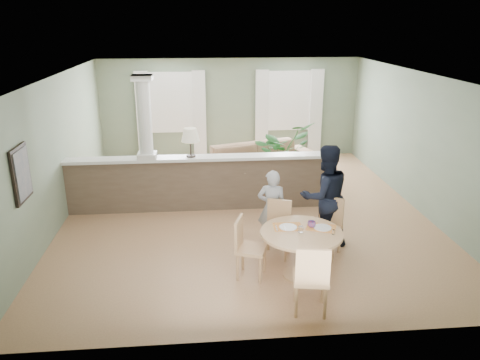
{
  "coord_description": "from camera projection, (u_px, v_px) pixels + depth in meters",
  "views": [
    {
      "loc": [
        -0.89,
        -8.69,
        3.67
      ],
      "look_at": [
        -0.19,
        -1.0,
        1.01
      ],
      "focal_mm": 35.0,
      "sensor_mm": 36.0,
      "label": 1
    }
  ],
  "objects": [
    {
      "name": "houseplant",
      "position": [
        281.0,
        154.0,
        10.71
      ],
      "size": [
        1.77,
        1.73,
        1.49
      ],
      "primitive_type": "imported",
      "rotation": [
        0.0,
        0.0,
        0.63
      ],
      "color": "#286529",
      "rests_on": "ground"
    },
    {
      "name": "ground",
      "position": [
        245.0,
        211.0,
        9.45
      ],
      "size": [
        8.0,
        8.0,
        0.0
      ],
      "primitive_type": "plane",
      "color": "tan",
      "rests_on": "ground"
    },
    {
      "name": "pony_wall",
      "position": [
        195.0,
        176.0,
        9.33
      ],
      "size": [
        5.32,
        0.38,
        2.7
      ],
      "color": "brown",
      "rests_on": "ground"
    },
    {
      "name": "man_person",
      "position": [
        325.0,
        196.0,
        7.77
      ],
      "size": [
        0.98,
        0.83,
        1.76
      ],
      "primitive_type": "imported",
      "rotation": [
        0.0,
        0.0,
        3.35
      ],
      "color": "black",
      "rests_on": "ground"
    },
    {
      "name": "chair_far_boy",
      "position": [
        278.0,
        226.0,
        7.57
      ],
      "size": [
        0.53,
        0.53,
        0.91
      ],
      "rotation": [
        0.0,
        0.0,
        -0.33
      ],
      "color": "tan",
      "rests_on": "ground"
    },
    {
      "name": "room_shell",
      "position": [
        241.0,
        116.0,
        9.45
      ],
      "size": [
        7.02,
        8.02,
        2.71
      ],
      "color": "gray",
      "rests_on": "ground"
    },
    {
      "name": "chair_near",
      "position": [
        311.0,
        276.0,
        5.98
      ],
      "size": [
        0.52,
        0.52,
        1.0
      ],
      "rotation": [
        0.0,
        0.0,
        2.97
      ],
      "color": "tan",
      "rests_on": "ground"
    },
    {
      "name": "dining_table",
      "position": [
        301.0,
        241.0,
        6.88
      ],
      "size": [
        1.21,
        1.21,
        0.83
      ],
      "rotation": [
        0.0,
        0.0,
        -0.03
      ],
      "color": "tan",
      "rests_on": "ground"
    },
    {
      "name": "child_person",
      "position": [
        272.0,
        208.0,
        7.83
      ],
      "size": [
        0.55,
        0.43,
        1.34
      ],
      "primitive_type": "imported",
      "rotation": [
        0.0,
        0.0,
        2.9
      ],
      "color": "#99999E",
      "rests_on": "ground"
    },
    {
      "name": "chair_far_man",
      "position": [
        328.0,
        224.0,
        7.61
      ],
      "size": [
        0.59,
        0.59,
        0.94
      ],
      "rotation": [
        0.0,
        0.0,
        -0.59
      ],
      "color": "tan",
      "rests_on": "ground"
    },
    {
      "name": "sofa",
      "position": [
        260.0,
        162.0,
        11.27
      ],
      "size": [
        3.01,
        1.93,
        0.82
      ],
      "primitive_type": "imported",
      "rotation": [
        0.0,
        0.0,
        0.32
      ],
      "color": "#8C684C",
      "rests_on": "ground"
    },
    {
      "name": "chair_side",
      "position": [
        246.0,
        245.0,
        6.91
      ],
      "size": [
        0.53,
        0.53,
        0.93
      ],
      "rotation": [
        0.0,
        0.0,
        1.25
      ],
      "color": "tan",
      "rests_on": "ground"
    }
  ]
}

